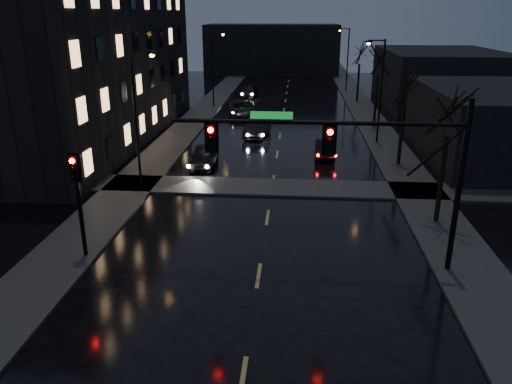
% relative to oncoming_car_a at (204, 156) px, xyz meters
% --- Properties ---
extents(sidewalk_left, '(3.00, 140.00, 0.12)m').
position_rel_oncoming_car_a_xyz_m(sidewalk_left, '(-3.66, 12.37, -0.67)').
color(sidewalk_left, '#2D2D2B').
rests_on(sidewalk_left, ground).
extents(sidewalk_right, '(3.00, 140.00, 0.12)m').
position_rel_oncoming_car_a_xyz_m(sidewalk_right, '(13.34, 12.37, -0.67)').
color(sidewalk_right, '#2D2D2B').
rests_on(sidewalk_right, ground).
extents(sidewalk_cross, '(40.00, 3.00, 0.12)m').
position_rel_oncoming_car_a_xyz_m(sidewalk_cross, '(4.84, -4.13, -0.67)').
color(sidewalk_cross, '#2D2D2B').
rests_on(sidewalk_cross, ground).
extents(apartment_block, '(12.00, 30.00, 12.00)m').
position_rel_oncoming_car_a_xyz_m(apartment_block, '(-11.66, 7.37, 5.27)').
color(apartment_block, black).
rests_on(apartment_block, ground).
extents(commercial_right_near, '(10.00, 14.00, 5.00)m').
position_rel_oncoming_car_a_xyz_m(commercial_right_near, '(20.34, 3.37, 1.77)').
color(commercial_right_near, black).
rests_on(commercial_right_near, ground).
extents(commercial_right_far, '(12.00, 18.00, 6.00)m').
position_rel_oncoming_car_a_xyz_m(commercial_right_far, '(21.84, 25.37, 2.27)').
color(commercial_right_far, black).
rests_on(commercial_right_far, ground).
extents(far_block, '(22.00, 10.00, 8.00)m').
position_rel_oncoming_car_a_xyz_m(far_block, '(1.84, 55.37, 3.27)').
color(far_block, black).
rests_on(far_block, ground).
extents(signal_mast, '(11.11, 0.41, 7.00)m').
position_rel_oncoming_car_a_xyz_m(signal_mast, '(8.68, -13.64, 4.14)').
color(signal_mast, black).
rests_on(signal_mast, ground).
extents(signal_pole_left, '(0.35, 0.41, 4.53)m').
position_rel_oncoming_car_a_xyz_m(signal_pole_left, '(-2.66, -13.64, 2.28)').
color(signal_pole_left, black).
rests_on(signal_pole_left, ground).
extents(tree_near, '(3.52, 3.52, 8.08)m').
position_rel_oncoming_car_a_xyz_m(tree_near, '(13.24, -8.63, 5.49)').
color(tree_near, black).
rests_on(tree_near, ground).
extents(tree_mid_a, '(3.30, 3.30, 7.58)m').
position_rel_oncoming_car_a_xyz_m(tree_mid_a, '(13.24, 1.37, 5.10)').
color(tree_mid_a, black).
rests_on(tree_mid_a, ground).
extents(tree_mid_b, '(3.74, 3.74, 8.59)m').
position_rel_oncoming_car_a_xyz_m(tree_mid_b, '(13.24, 13.37, 5.88)').
color(tree_mid_b, black).
rests_on(tree_mid_b, ground).
extents(tree_far, '(3.43, 3.43, 7.88)m').
position_rel_oncoming_car_a_xyz_m(tree_far, '(13.24, 27.37, 5.33)').
color(tree_far, black).
rests_on(tree_far, ground).
extents(streetlight_l_near, '(1.53, 0.28, 8.00)m').
position_rel_oncoming_car_a_xyz_m(streetlight_l_near, '(-2.75, -4.63, 4.04)').
color(streetlight_l_near, black).
rests_on(streetlight_l_near, ground).
extents(streetlight_l_far, '(1.53, 0.28, 8.00)m').
position_rel_oncoming_car_a_xyz_m(streetlight_l_far, '(-2.75, 22.37, 4.04)').
color(streetlight_l_far, black).
rests_on(streetlight_l_far, ground).
extents(streetlight_r_mid, '(1.53, 0.28, 8.00)m').
position_rel_oncoming_car_a_xyz_m(streetlight_r_mid, '(12.42, 7.37, 4.04)').
color(streetlight_r_mid, black).
rests_on(streetlight_r_mid, ground).
extents(streetlight_r_far, '(1.53, 0.28, 8.00)m').
position_rel_oncoming_car_a_xyz_m(streetlight_r_far, '(12.42, 35.37, 4.04)').
color(streetlight_r_far, black).
rests_on(streetlight_r_far, ground).
extents(oncoming_car_a, '(1.96, 4.37, 1.46)m').
position_rel_oncoming_car_a_xyz_m(oncoming_car_a, '(0.00, 0.00, 0.00)').
color(oncoming_car_a, black).
rests_on(oncoming_car_a, ground).
extents(oncoming_car_b, '(2.16, 4.70, 1.49)m').
position_rel_oncoming_car_a_xyz_m(oncoming_car_b, '(2.93, 8.93, 0.02)').
color(oncoming_car_b, black).
rests_on(oncoming_car_b, ground).
extents(oncoming_car_c, '(3.06, 5.54, 1.47)m').
position_rel_oncoming_car_a_xyz_m(oncoming_car_c, '(0.63, 17.73, 0.01)').
color(oncoming_car_c, black).
rests_on(oncoming_car_c, ground).
extents(oncoming_car_d, '(2.09, 4.67, 1.33)m').
position_rel_oncoming_car_a_xyz_m(oncoming_car_d, '(0.23, 29.74, -0.06)').
color(oncoming_car_d, black).
rests_on(oncoming_car_d, ground).
extents(lead_car, '(1.59, 4.12, 1.34)m').
position_rel_oncoming_car_a_xyz_m(lead_car, '(8.31, 3.09, -0.06)').
color(lead_car, black).
rests_on(lead_car, ground).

